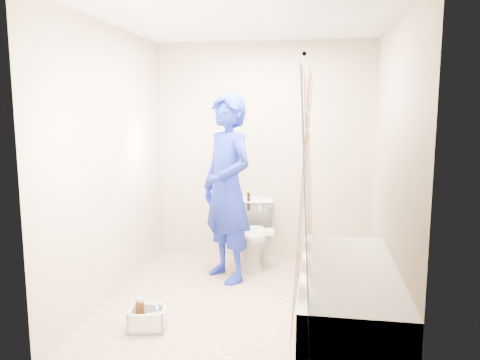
% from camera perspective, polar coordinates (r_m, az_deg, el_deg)
% --- Properties ---
extents(floor, '(2.60, 2.60, 0.00)m').
position_cam_1_polar(floor, '(4.25, 0.64, -14.53)').
color(floor, tan).
rests_on(floor, ground).
extents(ceiling, '(2.40, 2.60, 0.02)m').
position_cam_1_polar(ceiling, '(3.97, 0.70, 19.22)').
color(ceiling, silver).
rests_on(ceiling, wall_back).
extents(wall_back, '(2.40, 0.02, 2.40)m').
position_cam_1_polar(wall_back, '(5.21, 2.89, 3.44)').
color(wall_back, '#B8A58E').
rests_on(wall_back, ground).
extents(wall_front, '(2.40, 0.02, 2.40)m').
position_cam_1_polar(wall_front, '(2.67, -3.66, -1.49)').
color(wall_front, '#B8A58E').
rests_on(wall_front, ground).
extents(wall_left, '(0.02, 2.60, 2.40)m').
position_cam_1_polar(wall_left, '(4.29, -15.40, 2.03)').
color(wall_left, '#B8A58E').
rests_on(wall_left, ground).
extents(wall_right, '(0.02, 2.60, 2.40)m').
position_cam_1_polar(wall_right, '(3.93, 18.22, 1.34)').
color(wall_right, '#B8A58E').
rests_on(wall_right, ground).
extents(bathtub, '(0.70, 1.75, 0.50)m').
position_cam_1_polar(bathtub, '(3.72, 13.03, -13.76)').
color(bathtub, silver).
rests_on(bathtub, ground).
extents(curtain_rod, '(0.02, 1.90, 0.02)m').
position_cam_1_polar(curtain_rod, '(3.45, 8.36, 13.22)').
color(curtain_rod, silver).
rests_on(curtain_rod, wall_back).
extents(shower_curtain, '(0.06, 1.75, 1.80)m').
position_cam_1_polar(shower_curtain, '(3.49, 8.03, -2.16)').
color(shower_curtain, white).
rests_on(shower_curtain, curtain_rod).
extents(toilet, '(0.43, 0.71, 0.70)m').
position_cam_1_polar(toilet, '(5.02, 1.71, -6.63)').
color(toilet, white).
rests_on(toilet, ground).
extents(tank_lid, '(0.44, 0.21, 0.03)m').
position_cam_1_polar(tank_lid, '(4.90, 1.62, -6.29)').
color(tank_lid, white).
rests_on(tank_lid, toilet).
extents(tank_internals, '(0.17, 0.06, 0.23)m').
position_cam_1_polar(tank_internals, '(5.13, 1.44, -2.42)').
color(tank_internals, black).
rests_on(tank_internals, toilet).
extents(plumber, '(0.78, 0.77, 1.81)m').
position_cam_1_polar(plumber, '(4.54, -1.59, -1.06)').
color(plumber, '#1018A4').
rests_on(plumber, ground).
extents(cleaning_caddy, '(0.31, 0.26, 0.21)m').
position_cam_1_polar(cleaning_caddy, '(3.79, -11.09, -16.39)').
color(cleaning_caddy, silver).
rests_on(cleaning_caddy, ground).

